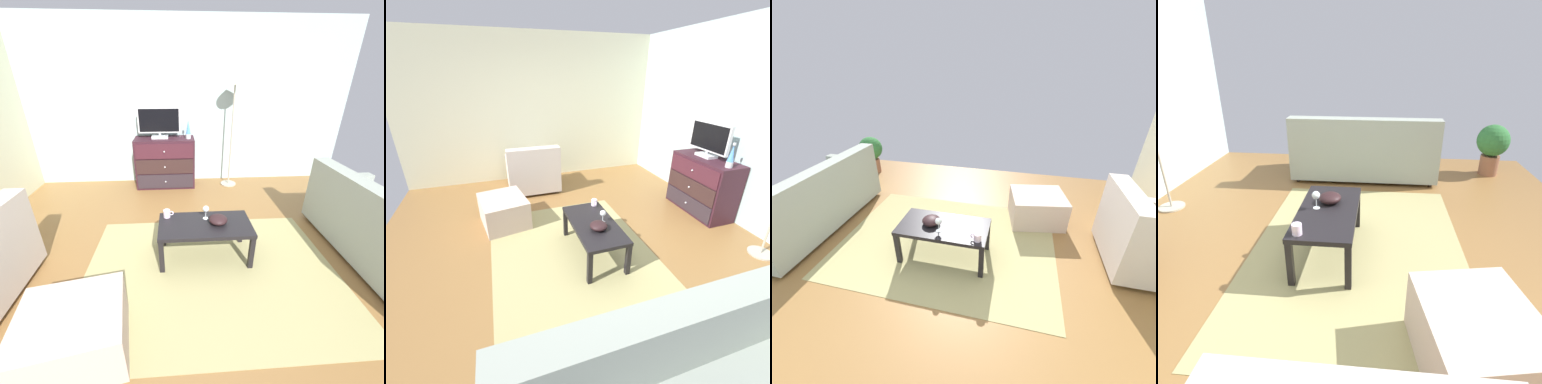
{
  "view_description": "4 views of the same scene",
  "coord_description": "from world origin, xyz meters",
  "views": [
    {
      "loc": [
        -0.13,
        -2.07,
        1.84
      ],
      "look_at": [
        0.02,
        0.15,
        0.76
      ],
      "focal_mm": 22.42,
      "sensor_mm": 36.0,
      "label": 1
    },
    {
      "loc": [
        2.52,
        -0.92,
        2.02
      ],
      "look_at": [
        -0.08,
        -0.07,
        0.73
      ],
      "focal_mm": 23.89,
      "sensor_mm": 36.0,
      "label": 2
    },
    {
      "loc": [
        -0.56,
        2.08,
        1.99
      ],
      "look_at": [
        -0.04,
        -0.09,
        0.79
      ],
      "focal_mm": 22.56,
      "sensor_mm": 36.0,
      "label": 3
    },
    {
      "loc": [
        -2.18,
        -0.37,
        1.67
      ],
      "look_at": [
        -0.13,
        -0.17,
        0.73
      ],
      "focal_mm": 29.48,
      "sensor_mm": 36.0,
      "label": 4
    }
  ],
  "objects": [
    {
      "name": "bowl_decorative",
      "position": [
        0.3,
        0.05,
        0.47
      ],
      "size": [
        0.2,
        0.2,
        0.09
      ],
      "primitive_type": "ellipsoid",
      "color": "black",
      "rests_on": "coffee_table"
    },
    {
      "name": "couch_large",
      "position": [
        2.03,
        -0.16,
        0.34
      ],
      "size": [
        0.85,
        1.95,
        0.88
      ],
      "color": "#332319",
      "rests_on": "ground_plane"
    },
    {
      "name": "mug",
      "position": [
        -0.25,
        0.21,
        0.47
      ],
      "size": [
        0.11,
        0.08,
        0.09
      ],
      "color": "silver",
      "rests_on": "coffee_table"
    },
    {
      "name": "potted_plant",
      "position": [
        2.29,
        -1.94,
        0.43
      ],
      "size": [
        0.44,
        0.44,
        0.72
      ],
      "color": "brown",
      "rests_on": "ground_plane"
    },
    {
      "name": "wine_glass",
      "position": [
        0.18,
        0.15,
        0.54
      ],
      "size": [
        0.07,
        0.07,
        0.16
      ],
      "color": "silver",
      "rests_on": "coffee_table"
    },
    {
      "name": "armchair",
      "position": [
        -1.93,
        -0.33,
        0.35
      ],
      "size": [
        0.8,
        0.9,
        0.87
      ],
      "color": "#332319",
      "rests_on": "ground_plane"
    },
    {
      "name": "ground_plane",
      "position": [
        0.0,
        0.0,
        -0.03
      ],
      "size": [
        5.88,
        5.18,
        0.05
      ],
      "primitive_type": "cube",
      "color": "brown"
    },
    {
      "name": "area_rug",
      "position": [
        0.2,
        -0.2,
        0.0
      ],
      "size": [
        2.6,
        1.9,
        0.01
      ],
      "primitive_type": "cube",
      "color": "tan",
      "rests_on": "ground_plane"
    },
    {
      "name": "ottoman",
      "position": [
        -0.88,
        -0.93,
        0.21
      ],
      "size": [
        0.8,
        0.72,
        0.41
      ],
      "primitive_type": "cube",
      "rotation": [
        0.0,
        0.0,
        0.18
      ],
      "color": "#C3A99B",
      "rests_on": "ground_plane"
    },
    {
      "name": "coffee_table",
      "position": [
        0.16,
        0.05,
        0.37
      ],
      "size": [
        0.98,
        0.5,
        0.42
      ],
      "color": "black",
      "rests_on": "ground_plane"
    }
  ]
}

